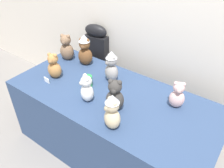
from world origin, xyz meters
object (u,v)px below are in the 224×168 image
object	(u,v)px
teddy_bear_blush	(177,95)
instrument_case	(97,65)
teddy_bear_sand	(112,112)
teddy_bear_charcoal	(115,96)
party_cup_green	(88,81)
teddy_bear_caramel	(54,66)
teddy_bear_chestnut	(85,50)
teddy_bear_ash	(111,67)
teddy_bear_mocha	(67,48)
display_table	(112,123)
teddy_bear_snow	(87,89)

from	to	relation	value
teddy_bear_blush	instrument_case	bearing A→B (deg)	137.81
teddy_bear_sand	teddy_bear_charcoal	size ratio (longest dim) A/B	1.04
teddy_bear_blush	party_cup_green	size ratio (longest dim) A/B	2.27
teddy_bear_caramel	teddy_bear_chestnut	bearing A→B (deg)	62.92
teddy_bear_ash	teddy_bear_charcoal	xyz separation A→B (m)	(0.27, -0.33, -0.02)
teddy_bear_ash	instrument_case	bearing A→B (deg)	162.87
teddy_bear_sand	teddy_bear_chestnut	bearing A→B (deg)	169.10
teddy_bear_chestnut	party_cup_green	bearing A→B (deg)	-63.58
teddy_bear_chestnut	teddy_bear_mocha	bearing A→B (deg)	170.97
instrument_case	party_cup_green	xyz separation A→B (m)	(0.39, -0.60, 0.25)
teddy_bear_caramel	teddy_bear_charcoal	world-z (taller)	teddy_bear_charcoal
display_table	teddy_bear_charcoal	xyz separation A→B (m)	(0.13, -0.14, 0.50)
display_table	teddy_bear_chestnut	bearing A→B (deg)	153.62
teddy_bear_chestnut	teddy_bear_mocha	xyz separation A→B (m)	(-0.24, -0.04, -0.03)
teddy_bear_charcoal	teddy_bear_mocha	size ratio (longest dim) A/B	0.97
teddy_bear_ash	teddy_bear_mocha	world-z (taller)	teddy_bear_ash
teddy_bear_caramel	teddy_bear_ash	xyz separation A→B (m)	(0.48, 0.29, 0.03)
teddy_bear_sand	teddy_bear_ash	bearing A→B (deg)	152.70
teddy_bear_charcoal	teddy_bear_caramel	bearing A→B (deg)	153.79
display_table	instrument_case	size ratio (longest dim) A/B	1.82
teddy_bear_caramel	teddy_bear_sand	bearing A→B (deg)	-30.28
display_table	instrument_case	bearing A→B (deg)	138.33
teddy_bear_caramel	teddy_bear_snow	bearing A→B (deg)	-25.76
teddy_bear_chestnut	teddy_bear_charcoal	xyz separation A→B (m)	(0.69, -0.42, -0.03)
teddy_bear_snow	teddy_bear_mocha	xyz separation A→B (m)	(-0.66, 0.42, 0.02)
teddy_bear_caramel	party_cup_green	xyz separation A→B (m)	(0.37, 0.08, -0.07)
display_table	party_cup_green	world-z (taller)	party_cup_green
instrument_case	teddy_bear_snow	bearing A→B (deg)	-64.36
display_table	teddy_bear_chestnut	size ratio (longest dim) A/B	5.65
teddy_bear_mocha	teddy_bear_caramel	bearing A→B (deg)	-84.93
teddy_bear_mocha	party_cup_green	distance (m)	0.60
teddy_bear_blush	teddy_bear_snow	world-z (taller)	teddy_bear_snow
instrument_case	teddy_bear_blush	size ratio (longest dim) A/B	4.29
party_cup_green	teddy_bear_sand	bearing A→B (deg)	-30.98
teddy_bear_sand	teddy_bear_mocha	bearing A→B (deg)	177.68
display_table	teddy_bear_charcoal	distance (m)	0.54
teddy_bear_chestnut	teddy_bear_charcoal	bearing A→B (deg)	-49.43
teddy_bear_mocha	party_cup_green	xyz separation A→B (m)	(0.53, -0.26, -0.09)
teddy_bear_caramel	teddy_bear_sand	distance (m)	0.89
teddy_bear_sand	teddy_bear_mocha	xyz separation A→B (m)	(-1.03, 0.56, -0.01)
teddy_bear_sand	teddy_bear_caramel	bearing A→B (deg)	-168.13
instrument_case	teddy_bear_charcoal	size ratio (longest dim) A/B	3.64
teddy_bear_ash	teddy_bear_mocha	size ratio (longest dim) A/B	1.05
instrument_case	teddy_bear_charcoal	bearing A→B (deg)	-51.19
display_table	instrument_case	distance (m)	0.89
teddy_bear_caramel	teddy_bear_ash	size ratio (longest dim) A/B	0.85
teddy_bear_ash	teddy_bear_snow	xyz separation A→B (m)	(0.01, -0.37, -0.04)
teddy_bear_caramel	display_table	bearing A→B (deg)	-7.04
teddy_bear_blush	teddy_bear_mocha	xyz separation A→B (m)	(-1.32, 0.05, 0.02)
teddy_bear_ash	party_cup_green	xyz separation A→B (m)	(-0.12, -0.21, -0.10)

